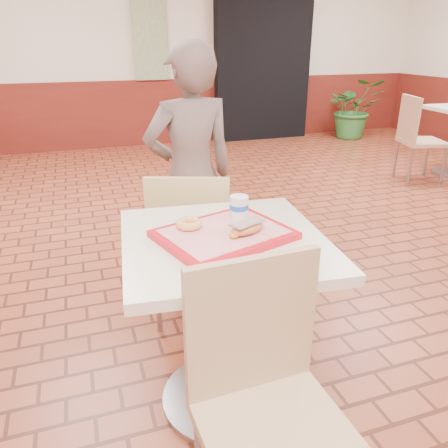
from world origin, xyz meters
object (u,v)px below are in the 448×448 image
object	(u,v)px
chair_main_front	(266,395)
customer	(191,177)
serving_tray	(224,234)
ring_donut	(189,224)
chair_main_back	(191,242)
chair_second_left	(417,135)
potted_plant	(354,108)
paper_cup	(239,207)
main_table	(224,297)
long_john_donut	(246,228)

from	to	relation	value
chair_main_front	customer	xyz separation A→B (m)	(0.17, 1.58, 0.25)
serving_tray	ring_donut	size ratio (longest dim) A/B	4.59
chair_main_front	chair_main_back	bearing A→B (deg)	84.59
chair_second_left	potted_plant	size ratio (longest dim) A/B	1.00
chair_second_left	paper_cup	bearing A→B (deg)	143.57
ring_donut	serving_tray	bearing A→B (deg)	-31.77
main_table	potted_plant	size ratio (longest dim) A/B	0.85
serving_tray	chair_main_front	bearing A→B (deg)	-94.43
long_john_donut	paper_cup	xyz separation A→B (m)	(0.03, 0.15, 0.03)
long_john_donut	potted_plant	world-z (taller)	potted_plant
chair_main_back	ring_donut	bearing A→B (deg)	95.33
chair_main_back	paper_cup	world-z (taller)	paper_cup
main_table	long_john_donut	world-z (taller)	long_john_donut
chair_main_back	chair_main_front	bearing A→B (deg)	106.35
main_table	paper_cup	bearing A→B (deg)	45.44
chair_main_back	serving_tray	bearing A→B (deg)	107.46
main_table	serving_tray	world-z (taller)	serving_tray
chair_main_back	chair_second_left	bearing A→B (deg)	-129.47
ring_donut	paper_cup	bearing A→B (deg)	6.62
long_john_donut	chair_second_left	size ratio (longest dim) A/B	0.18
serving_tray	chair_second_left	size ratio (longest dim) A/B	0.50
customer	ring_donut	distance (m)	0.99
customer	potted_plant	xyz separation A→B (m)	(3.85, 3.92, -0.29)
customer	paper_cup	world-z (taller)	customer
chair_main_front	serving_tray	size ratio (longest dim) A/B	1.98
chair_second_left	ring_donut	bearing A→B (deg)	141.95
long_john_donut	potted_plant	bearing A→B (deg)	52.05
main_table	chair_main_front	world-z (taller)	chair_main_front
customer	serving_tray	distance (m)	1.04
paper_cup	potted_plant	distance (m)	6.23
serving_tray	long_john_donut	distance (m)	0.10
chair_main_front	potted_plant	bearing A→B (deg)	51.52
customer	potted_plant	distance (m)	5.50
chair_main_back	customer	distance (m)	0.47
serving_tray	paper_cup	size ratio (longest dim) A/B	4.91
serving_tray	ring_donut	bearing A→B (deg)	148.23
chair_main_back	ring_donut	world-z (taller)	chair_main_back
chair_second_left	customer	bearing A→B (deg)	131.79
main_table	customer	bearing A→B (deg)	82.79
serving_tray	potted_plant	world-z (taller)	potted_plant
main_table	long_john_donut	xyz separation A→B (m)	(0.07, -0.05, 0.33)
customer	ring_donut	bearing A→B (deg)	69.83
potted_plant	customer	bearing A→B (deg)	-134.46
long_john_donut	potted_plant	xyz separation A→B (m)	(3.90, 5.01, -0.40)
ring_donut	chair_main_front	bearing A→B (deg)	-82.57
chair_main_front	ring_donut	bearing A→B (deg)	95.13
paper_cup	serving_tray	bearing A→B (deg)	-134.56
long_john_donut	potted_plant	distance (m)	6.36
serving_tray	ring_donut	xyz separation A→B (m)	(-0.12, 0.08, 0.03)
chair_second_left	chair_main_back	bearing A→B (deg)	136.17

